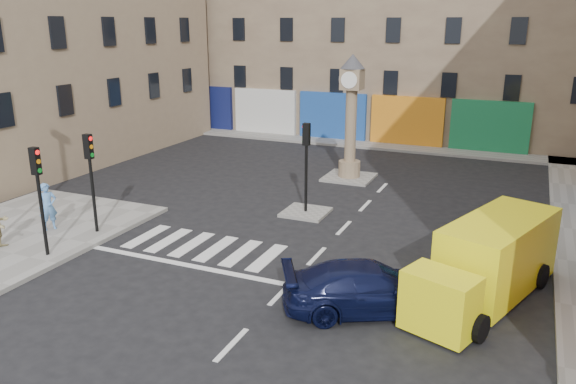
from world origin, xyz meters
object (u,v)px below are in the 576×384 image
Objects in this scene: traffic_light_left_far at (90,168)px; clock_pillar at (351,109)px; yellow_van at (488,262)px; traffic_light_island at (306,153)px; navy_sedan at (369,288)px; pedestrian_blue at (48,206)px; traffic_light_left_near at (38,184)px.

traffic_light_left_far is 13.05m from clock_pillar.
traffic_light_left_far is 0.61× the size of clock_pillar.
traffic_light_left_far is at bearing -157.90° from yellow_van.
traffic_light_left_far is at bearing -139.40° from traffic_light_island.
navy_sedan is 3.60m from yellow_van.
yellow_van is 3.57× the size of pedestrian_blue.
traffic_light_left_far reaches higher than traffic_light_island.
traffic_light_left_near is 14.23m from yellow_van.
navy_sedan is (10.93, 0.87, -1.93)m from traffic_light_left_near.
navy_sedan is (4.63, -12.93, -2.86)m from clock_pillar.
traffic_light_island is 2.05× the size of pedestrian_blue.
traffic_light_left_near is 2.40m from traffic_light_left_far.
clock_pillar is at bearing -3.38° from pedestrian_blue.
traffic_light_left_far is at bearing -118.94° from clock_pillar.
clock_pillar is (6.30, 11.40, 0.93)m from traffic_light_left_far.
traffic_light_island is 8.55m from navy_sedan.
navy_sedan is at bearing -70.29° from clock_pillar.
navy_sedan is 0.74× the size of yellow_van.
clock_pillar is 0.95× the size of yellow_van.
clock_pillar reaches higher than yellow_van.
traffic_light_left_far is 11.21m from navy_sedan.
traffic_light_left_near reaches higher than pedestrian_blue.
traffic_light_left_far reaches higher than pedestrian_blue.
traffic_light_left_near is at bearing -105.85° from pedestrian_blue.
yellow_van is (2.91, 2.09, 0.43)m from navy_sedan.
clock_pillar is 1.28× the size of navy_sedan.
traffic_light_left_far is 2.05× the size of pedestrian_blue.
traffic_light_left_near is 2.05× the size of pedestrian_blue.
traffic_light_island is (6.30, 7.80, -0.03)m from traffic_light_left_near.
traffic_light_left_far is 0.78× the size of navy_sedan.
traffic_light_left_near is at bearing -128.93° from traffic_light_island.
clock_pillar is 13.43m from yellow_van.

